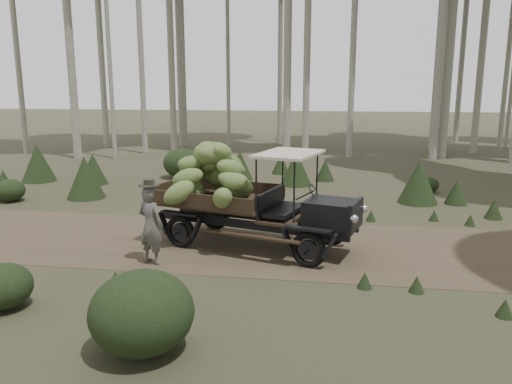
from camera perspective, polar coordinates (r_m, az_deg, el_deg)
ground at (r=11.10m, az=7.94°, el=-6.35°), size 120.00×120.00×0.00m
dirt_track at (r=11.10m, az=7.94°, el=-6.33°), size 70.00×4.00×0.01m
banana_truck at (r=11.05m, az=-3.02°, el=0.92°), size 4.87×2.78×2.32m
farmer at (r=10.07m, az=-11.93°, el=-3.61°), size 0.67×0.56×1.71m
undergrowth at (r=10.66m, az=-1.72°, el=-3.92°), size 21.88×20.65×1.37m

